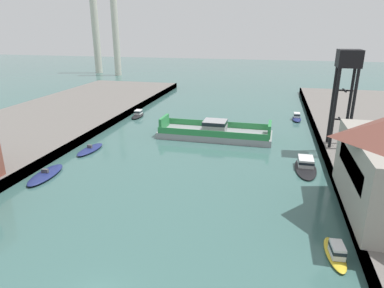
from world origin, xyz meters
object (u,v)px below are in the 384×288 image
object	(u,v)px
moored_boat_far_left	(138,115)
smokestack_distant_a	(115,27)
moored_boat_near_left	(336,252)
chain_ferry	(215,132)
smokestack_distant_b	(95,23)
crane_tower	(347,73)
moored_boat_mid_left	(306,165)
moored_boat_near_right	(297,117)
moored_boat_mid_right	(46,175)
moored_boat_far_right	(90,149)

from	to	relation	value
moored_boat_far_left	smokestack_distant_a	xyz separation A→B (m)	(-33.81, 62.79, 18.32)
moored_boat_far_left	moored_boat_near_left	bearing A→B (deg)	-50.09
chain_ferry	smokestack_distant_b	size ratio (longest dim) A/B	0.52
chain_ferry	smokestack_distant_b	bearing A→B (deg)	129.16
moored_boat_near_left	crane_tower	bearing A→B (deg)	81.42
moored_boat_mid_left	moored_boat_near_right	bearing A→B (deg)	89.47
chain_ferry	moored_boat_near_right	world-z (taller)	chain_ferry
moored_boat_mid_right	chain_ferry	bearing A→B (deg)	48.99
moored_boat_mid_left	crane_tower	xyz separation A→B (m)	(5.00, 7.12, 11.90)
moored_boat_far_right	smokestack_distant_b	world-z (taller)	smokestack_distant_b
crane_tower	moored_boat_near_right	bearing A→B (deg)	103.46
crane_tower	moored_boat_far_right	bearing A→B (deg)	-168.60
moored_boat_near_left	smokestack_distant_b	xyz separation A→B (m)	(-79.72, 109.23, 19.82)
moored_boat_near_left	moored_boat_mid_left	world-z (taller)	moored_boat_mid_left
moored_boat_near_left	smokestack_distant_a	xyz separation A→B (m)	(-68.28, 104.00, 18.32)
moored_boat_far_right	smokestack_distant_a	size ratio (longest dim) A/B	0.18
moored_boat_mid_left	smokestack_distant_a	xyz separation A→B (m)	(-67.30, 84.44, 18.29)
moored_boat_near_right	moored_boat_far_left	world-z (taller)	moored_boat_near_right
moored_boat_mid_left	smokestack_distant_a	size ratio (longest dim) A/B	0.23
moored_boat_mid_left	crane_tower	bearing A→B (deg)	54.93
moored_boat_near_right	smokestack_distant_b	distance (m)	102.78
moored_boat_far_right	crane_tower	bearing A→B (deg)	11.40
moored_boat_near_right	moored_boat_far_right	size ratio (longest dim) A/B	0.78
moored_boat_mid_left	moored_boat_mid_right	world-z (taller)	moored_boat_mid_left
moored_boat_mid_left	moored_boat_near_left	bearing A→B (deg)	-87.15
moored_boat_near_left	smokestack_distant_b	size ratio (longest dim) A/B	0.13
chain_ferry	moored_boat_far_right	world-z (taller)	chain_ferry
moored_boat_near_left	crane_tower	world-z (taller)	crane_tower
moored_boat_mid_right	moored_boat_far_right	size ratio (longest dim) A/B	1.14
moored_boat_near_right	moored_boat_mid_left	world-z (taller)	moored_boat_mid_left
smokestack_distant_a	crane_tower	bearing A→B (deg)	-46.92
smokestack_distant_a	smokestack_distant_b	world-z (taller)	smokestack_distant_b
moored_boat_near_right	moored_boat_far_right	bearing A→B (deg)	-140.23
moored_boat_near_left	moored_boat_mid_right	size ratio (longest dim) A/B	0.70
moored_boat_mid_left	smokestack_distant_a	distance (m)	109.52
moored_boat_far_right	smokestack_distant_b	bearing A→B (deg)	117.03
moored_boat_near_right	crane_tower	size ratio (longest dim) A/B	0.35
chain_ferry	moored_boat_near_left	xyz separation A→B (m)	(15.61, -30.52, -0.45)
moored_boat_mid_right	crane_tower	size ratio (longest dim) A/B	0.51
chain_ferry	moored_boat_mid_right	bearing A→B (deg)	-131.01
moored_boat_near_left	smokestack_distant_a	bearing A→B (deg)	123.29
chain_ferry	moored_boat_mid_left	world-z (taller)	chain_ferry
moored_boat_mid_right	moored_boat_far_left	xyz separation A→B (m)	(-0.03, 32.35, 0.25)
moored_boat_near_right	crane_tower	xyz separation A→B (m)	(4.75, -19.84, 11.92)
chain_ferry	smokestack_distant_b	xyz separation A→B (m)	(-64.11, 78.71, 19.36)
moored_boat_mid_right	moored_boat_near_left	bearing A→B (deg)	-14.44
moored_boat_near_left	moored_boat_far_left	size ratio (longest dim) A/B	0.95
chain_ferry	moored_boat_near_right	bearing A→B (deg)	47.08
moored_boat_far_left	moored_boat_far_right	xyz separation A→B (m)	(0.76, -22.14, -0.26)
moored_boat_mid_left	moored_boat_mid_right	size ratio (longest dim) A/B	1.12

